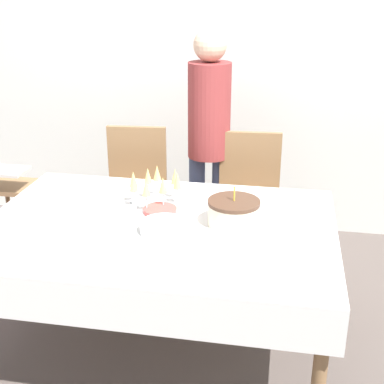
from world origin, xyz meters
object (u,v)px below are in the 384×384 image
Objects in this scene: dining_chair_far_left at (135,193)px; plate_stack_main at (164,227)px; dining_chair_far_right at (248,201)px; high_chair at (11,196)px; birthday_cake at (234,212)px; plate_stack_dessert at (160,211)px; champagne_tray at (154,188)px; person_standing at (209,129)px.

dining_chair_far_left is 4.30× the size of plate_stack_main.
high_chair is (-1.64, -0.07, -0.06)m from dining_chair_far_right.
birthday_cake reaches higher than plate_stack_dessert.
person_standing is at bearing 78.78° from champagne_tray.
champagne_tray reaches higher than plate_stack_dessert.
dining_chair_far_left is at bearing -161.90° from person_standing.
high_chair is at bearing -170.42° from person_standing.
plate_stack_main is 0.32× the size of high_chair.
person_standing is 1.46m from high_chair.
dining_chair_far_left reaches higher than birthday_cake.
champagne_tray is at bearing -65.39° from dining_chair_far_left.
plate_stack_dessert is 0.97m from person_standing.
person_standing is at bearing 9.58° from high_chair.
champagne_tray is 0.35m from plate_stack_main.
dining_chair_far_right is at bearing 71.84° from plate_stack_main.
high_chair is (-1.25, 0.72, -0.30)m from plate_stack_dessert.
champagne_tray is at bearing -27.03° from high_chair.
birthday_cake reaches higher than champagne_tray.
champagne_tray is at bearing -101.22° from person_standing.
dining_chair_far_right reaches higher than plate_stack_dessert.
plate_stack_main is 1.31× the size of plate_stack_dessert.
high_chair is (-1.35, -0.23, -0.49)m from person_standing.
dining_chair_far_right is 4.30× the size of plate_stack_main.
dining_chair_far_left is 1.18m from birthday_cake.
plate_stack_dessert is (-0.07, 0.21, -0.01)m from plate_stack_main.
dining_chair_far_right is 0.54m from person_standing.
dining_chair_far_right is 0.60× the size of person_standing.
plate_stack_dessert is 0.11× the size of person_standing.
dining_chair_far_left is 0.77m from dining_chair_far_right.
plate_stack_dessert is 1.47m from high_chair.
dining_chair_far_left is at bearing 4.74° from high_chair.
person_standing is at bearing 18.10° from dining_chair_far_left.
champagne_tray reaches higher than high_chair.
dining_chair_far_left is at bearing 113.59° from plate_stack_main.
dining_chair_far_right reaches higher than plate_stack_main.
dining_chair_far_right reaches higher than birthday_cake.
dining_chair_far_right is at bearing 0.01° from dining_chair_far_left.
dining_chair_far_right is at bearing 89.24° from birthday_cake.
plate_stack_dessert is (0.06, -0.11, -0.08)m from champagne_tray.
dining_chair_far_left reaches higher than plate_stack_main.
person_standing reaches higher than plate_stack_main.
dining_chair_far_right is 0.90m from birthday_cake.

